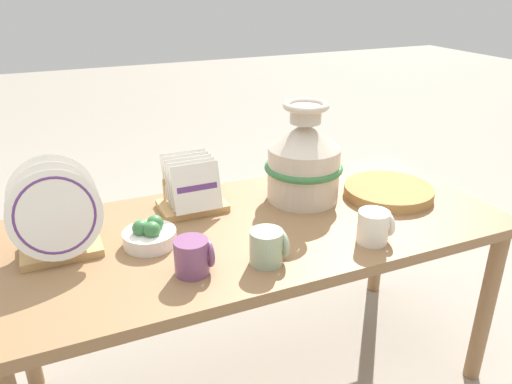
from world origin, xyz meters
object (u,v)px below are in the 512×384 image
(dish_rack_round_plates, at_px, (57,221))
(mug_plum_glaze, at_px, (193,256))
(ceramic_vase, at_px, (304,159))
(mug_sage_glaze, at_px, (268,247))
(mug_cream_glaze, at_px, (374,226))
(fruit_bowl, at_px, (150,235))
(dish_rack_square_plates, at_px, (192,192))
(wicker_charger_stack, at_px, (388,191))

(dish_rack_round_plates, bearing_deg, mug_plum_glaze, -37.48)
(ceramic_vase, height_order, mug_sage_glaze, ceramic_vase)
(ceramic_vase, height_order, dish_rack_round_plates, ceramic_vase)
(mug_cream_glaze, relative_size, mug_sage_glaze, 1.00)
(ceramic_vase, bearing_deg, mug_plum_glaze, -148.35)
(fruit_bowl, bearing_deg, mug_plum_glaze, -69.38)
(mug_cream_glaze, height_order, mug_sage_glaze, same)
(dish_rack_square_plates, distance_m, wicker_charger_stack, 0.69)
(dish_rack_round_plates, bearing_deg, dish_rack_square_plates, 17.88)
(mug_plum_glaze, relative_size, fruit_bowl, 0.64)
(dish_rack_round_plates, relative_size, dish_rack_square_plates, 1.21)
(dish_rack_square_plates, xyz_separation_m, wicker_charger_stack, (0.67, -0.18, -0.04))
(mug_plum_glaze, height_order, mug_sage_glaze, same)
(mug_sage_glaze, bearing_deg, mug_cream_glaze, -3.25)
(dish_rack_round_plates, xyz_separation_m, fruit_bowl, (0.24, -0.05, -0.07))
(wicker_charger_stack, height_order, fruit_bowl, fruit_bowl)
(mug_cream_glaze, bearing_deg, dish_rack_square_plates, 134.58)
(dish_rack_square_plates, relative_size, mug_cream_glaze, 2.18)
(ceramic_vase, height_order, mug_cream_glaze, ceramic_vase)
(dish_rack_round_plates, distance_m, mug_sage_glaze, 0.58)
(ceramic_vase, relative_size, dish_rack_round_plates, 1.30)
(mug_cream_glaze, distance_m, mug_sage_glaze, 0.33)
(mug_plum_glaze, bearing_deg, mug_sage_glaze, -9.44)
(mug_cream_glaze, bearing_deg, mug_sage_glaze, 176.75)
(dish_rack_square_plates, bearing_deg, dish_rack_round_plates, -162.12)
(dish_rack_round_plates, xyz_separation_m, mug_plum_glaze, (0.31, -0.24, -0.06))
(wicker_charger_stack, xyz_separation_m, fruit_bowl, (-0.85, -0.00, 0.01))
(ceramic_vase, relative_size, mug_cream_glaze, 3.44)
(ceramic_vase, xyz_separation_m, mug_plum_glaze, (-0.49, -0.30, -0.10))
(mug_sage_glaze, bearing_deg, ceramic_vase, 49.13)
(wicker_charger_stack, height_order, mug_cream_glaze, mug_cream_glaze)
(dish_rack_square_plates, bearing_deg, mug_sage_glaze, -77.80)
(fruit_bowl, bearing_deg, wicker_charger_stack, 0.19)
(mug_cream_glaze, bearing_deg, wicker_charger_stack, 45.57)
(dish_rack_square_plates, height_order, mug_cream_glaze, dish_rack_square_plates)
(ceramic_vase, distance_m, wicker_charger_stack, 0.33)
(mug_plum_glaze, height_order, fruit_bowl, mug_plum_glaze)
(mug_plum_glaze, bearing_deg, fruit_bowl, 110.62)
(mug_plum_glaze, bearing_deg, dish_rack_round_plates, 142.52)
(ceramic_vase, bearing_deg, dish_rack_square_plates, 168.75)
(wicker_charger_stack, bearing_deg, fruit_bowl, -179.81)
(ceramic_vase, xyz_separation_m, dish_rack_round_plates, (-0.80, -0.06, -0.04))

